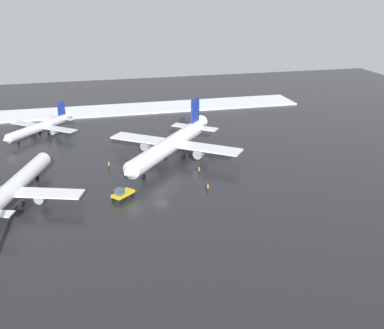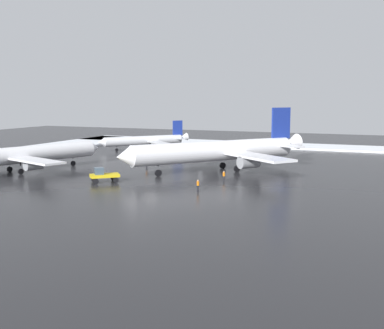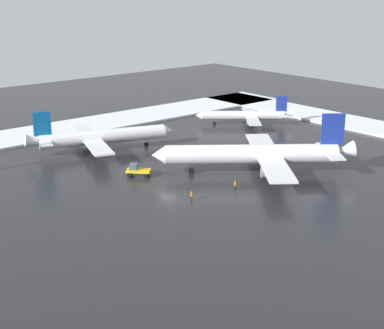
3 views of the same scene
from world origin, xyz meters
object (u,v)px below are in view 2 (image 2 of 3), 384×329
(ground_crew_by_nose_gear, at_px, (147,163))
(airplane_distant_tail, at_px, (24,155))
(ground_crew_near_tug, at_px, (224,175))
(airplane_parked_starboard, at_px, (219,151))
(airplane_far_rear, at_px, (146,140))
(ground_crew_beside_wing, at_px, (198,185))
(pushback_tug, at_px, (103,175))

(ground_crew_by_nose_gear, bearing_deg, airplane_distant_tail, -30.63)
(airplane_distant_tail, xyz_separation_m, ground_crew_near_tug, (-5.00, 37.21, -2.26))
(airplane_distant_tail, bearing_deg, airplane_parked_starboard, -46.73)
(airplane_parked_starboard, height_order, airplane_far_rear, airplane_parked_starboard)
(airplane_parked_starboard, bearing_deg, ground_crew_beside_wing, 48.61)
(ground_crew_near_tug, distance_m, ground_crew_beside_wing, 9.54)
(airplane_parked_starboard, bearing_deg, ground_crew_by_nose_gear, -44.26)
(pushback_tug, bearing_deg, airplane_distant_tail, -54.05)
(ground_crew_beside_wing, bearing_deg, ground_crew_by_nose_gear, -107.25)
(ground_crew_beside_wing, bearing_deg, airplane_far_rear, -117.14)
(airplane_distant_tail, distance_m, pushback_tug, 20.11)
(airplane_parked_starboard, bearing_deg, airplane_distant_tail, -27.76)
(airplane_far_rear, height_order, ground_crew_beside_wing, airplane_far_rear)
(ground_crew_by_nose_gear, bearing_deg, pushback_tug, 28.35)
(ground_crew_near_tug, bearing_deg, pushback_tug, 177.01)
(ground_crew_by_nose_gear, height_order, ground_crew_beside_wing, same)
(airplane_far_rear, height_order, pushback_tug, airplane_far_rear)
(airplane_distant_tail, distance_m, ground_crew_near_tug, 37.61)
(airplane_distant_tail, bearing_deg, ground_crew_by_nose_gear, -36.26)
(airplane_far_rear, bearing_deg, ground_crew_near_tug, 82.81)
(airplane_parked_starboard, height_order, ground_crew_near_tug, airplane_parked_starboard)
(pushback_tug, xyz_separation_m, ground_crew_by_nose_gear, (-16.77, -1.10, -0.31))
(airplane_parked_starboard, distance_m, ground_crew_near_tug, 11.14)
(airplane_parked_starboard, bearing_deg, airplane_far_rear, -94.10)
(airplane_distant_tail, height_order, ground_crew_beside_wing, airplane_distant_tail)
(airplane_far_rear, distance_m, pushback_tug, 49.09)
(pushback_tug, height_order, ground_crew_beside_wing, pushback_tug)
(pushback_tug, bearing_deg, airplane_parked_starboard, -168.00)
(pushback_tug, relative_size, ground_crew_near_tug, 2.85)
(ground_crew_by_nose_gear, bearing_deg, ground_crew_near_tug, 91.75)
(airplane_far_rear, distance_m, ground_crew_by_nose_gear, 33.35)
(ground_crew_by_nose_gear, bearing_deg, airplane_parked_starboard, 122.41)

